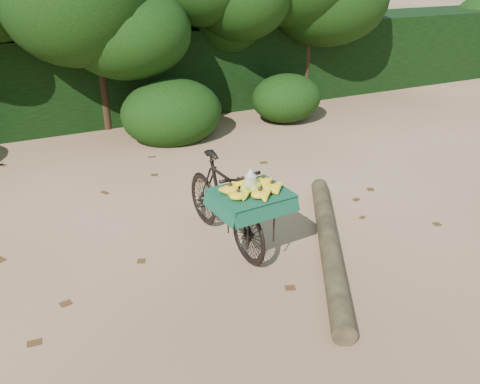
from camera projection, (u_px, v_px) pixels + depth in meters
name	position (u px, v px, depth m)	size (l,w,h in m)	color
ground	(173.00, 272.00, 5.67)	(80.00, 80.00, 0.00)	tan
vendor_bicycle	(225.00, 201.00, 6.02)	(0.84, 1.88, 1.10)	black
fallen_log	(329.00, 243.00, 6.02)	(0.24, 0.24, 3.25)	brown
hedge_backdrop	(69.00, 78.00, 10.42)	(26.00, 1.80, 1.80)	black
tree_row	(30.00, 29.00, 9.04)	(14.50, 2.00, 4.00)	black
bush_clumps	(120.00, 123.00, 9.18)	(8.80, 1.70, 0.90)	black
leaf_litter	(155.00, 244.00, 6.20)	(7.00, 7.30, 0.01)	#4A2C13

